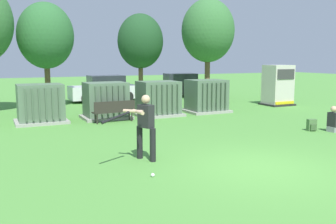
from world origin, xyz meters
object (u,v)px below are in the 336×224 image
at_px(transformer_mid_east, 158,99).
at_px(parked_car_leftmost, 104,89).
at_px(generator_enclosure, 278,85).
at_px(sports_ball, 153,175).
at_px(parked_car_left_of_center, 179,86).
at_px(batter, 144,124).
at_px(transformer_west, 41,104).
at_px(transformer_east, 206,96).
at_px(park_bench, 114,110).
at_px(seated_spectator, 335,122).
at_px(backpack, 312,125).
at_px(transformer_mid_west, 106,101).

distance_m(transformer_mid_east, parked_car_leftmost, 6.88).
xyz_separation_m(generator_enclosure, sports_ball, (-11.61, -8.94, -1.09)).
bearing_deg(parked_car_left_of_center, batter, -120.13).
bearing_deg(generator_enclosure, batter, -146.10).
bearing_deg(transformer_west, sports_ball, -80.63).
distance_m(sports_ball, parked_car_left_of_center, 18.17).
height_order(batter, parked_car_leftmost, batter).
bearing_deg(transformer_east, sports_ball, -127.85).
relative_size(transformer_mid_east, parked_car_leftmost, 0.50).
xyz_separation_m(park_bench, sports_ball, (-1.38, -7.37, -0.49)).
bearing_deg(transformer_mid_east, generator_enclosure, 4.81).
height_order(park_bench, sports_ball, park_bench).
distance_m(sports_ball, parked_car_leftmost, 15.47).
relative_size(transformer_west, park_bench, 1.16).
height_order(transformer_east, sports_ball, transformer_east).
relative_size(batter, seated_spectator, 1.81).
height_order(transformer_west, transformer_mid_east, same).
height_order(sports_ball, backpack, backpack).
xyz_separation_m(transformer_west, transformer_mid_east, (5.24, -0.32, 0.00)).
height_order(park_bench, parked_car_left_of_center, parked_car_left_of_center).
height_order(transformer_mid_east, parked_car_left_of_center, same).
distance_m(transformer_mid_east, park_bench, 2.62).
xyz_separation_m(transformer_west, seated_spectator, (9.53, -6.63, -0.41)).
distance_m(transformer_mid_west, sports_ball, 8.69).
relative_size(transformer_west, transformer_east, 1.00).
xyz_separation_m(transformer_east, generator_enclosure, (5.13, 0.61, 0.35)).
xyz_separation_m(seated_spectator, parked_car_left_of_center, (0.67, 13.92, 0.38)).
xyz_separation_m(transformer_west, batter, (1.77, -7.22, 0.19)).
relative_size(transformer_east, batter, 1.21).
bearing_deg(parked_car_left_of_center, transformer_west, -144.43).
bearing_deg(transformer_west, transformer_mid_east, -3.45).
distance_m(batter, seated_spectator, 7.80).
relative_size(backpack, parked_car_leftmost, 0.10).
bearing_deg(batter, transformer_west, 103.80).
bearing_deg(sports_ball, batter, 75.54).
relative_size(park_bench, parked_car_leftmost, 0.43).
xyz_separation_m(transformer_mid_west, generator_enclosure, (10.25, 0.39, 0.35)).
relative_size(transformer_mid_west, park_bench, 1.16).
bearing_deg(sports_ball, transformer_mid_west, 80.96).
relative_size(sports_ball, parked_car_left_of_center, 0.02).
relative_size(transformer_mid_west, transformer_east, 1.00).
bearing_deg(sports_ball, park_bench, 79.39).
distance_m(transformer_east, park_bench, 5.19).
distance_m(seated_spectator, parked_car_left_of_center, 13.94).
relative_size(seated_spectator, backpack, 2.19).
relative_size(sports_ball, seated_spectator, 0.09).
height_order(generator_enclosure, parked_car_left_of_center, generator_enclosure).
bearing_deg(transformer_east, transformer_mid_west, 177.54).
distance_m(sports_ball, seated_spectator, 8.35).
bearing_deg(park_bench, transformer_west, 156.25).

